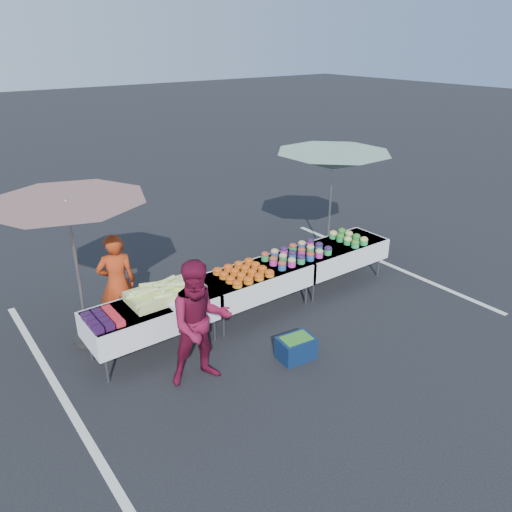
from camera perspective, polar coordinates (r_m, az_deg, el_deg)
ground at (r=8.21m, az=-0.00°, el=-6.39°), size 80.00×80.00×0.00m
stripe_left at (r=7.11m, az=-21.82°, el=-13.71°), size 0.10×5.00×0.00m
stripe_right at (r=10.23m, az=14.54°, el=-0.78°), size 0.10×5.00×0.00m
table_left at (r=7.14m, az=-11.76°, el=-6.57°), size 1.86×0.81×0.75m
table_center at (r=7.93m, az=-0.00°, el=-2.75°), size 1.86×0.81×0.75m
table_right at (r=9.02m, az=9.21°, el=0.34°), size 1.86×0.81×0.75m
berry_punnets at (r=6.77m, az=-17.11°, el=-6.94°), size 0.40×0.54×0.08m
corn_pile at (r=7.14m, az=-10.29°, el=-4.08°), size 1.16×0.57×0.26m
plastic_bags at (r=6.92m, az=-8.56°, el=-5.52°), size 0.30×0.25×0.05m
carrot_bowls at (r=7.70m, az=-1.45°, el=-1.84°), size 0.75×0.69×0.11m
potato_cups at (r=8.31m, az=4.71°, el=0.35°), size 1.14×0.58×0.16m
bean_baskets at (r=9.10m, az=10.51°, el=2.09°), size 0.36×0.68×0.15m
vendor at (r=7.70m, az=-15.59°, el=-2.98°), size 0.64×0.51×1.54m
customer at (r=6.34m, az=-6.38°, el=-7.62°), size 0.95×0.83×1.69m
umbrella_left at (r=7.05m, az=-20.69°, el=4.55°), size 2.28×2.28×2.19m
umbrella_right at (r=9.50m, az=8.78°, el=10.60°), size 2.85×2.85×2.21m
storage_bin at (r=7.07m, az=4.60°, el=-10.38°), size 0.54×0.42×0.32m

